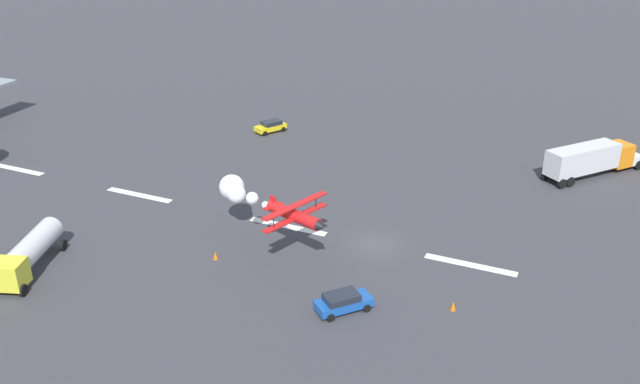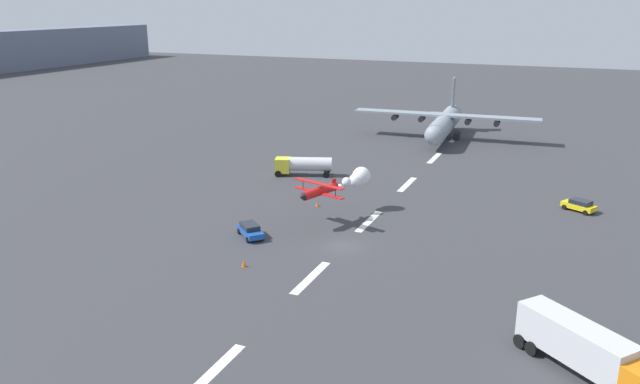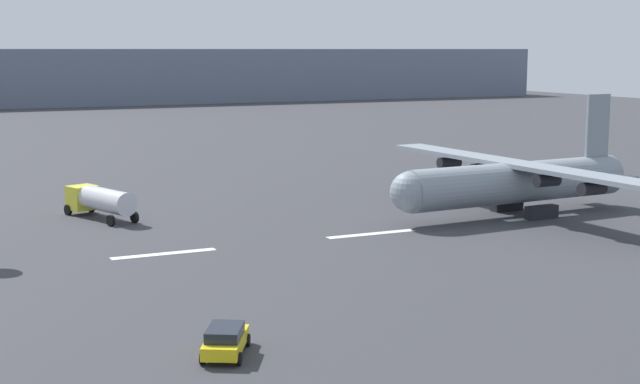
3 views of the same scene
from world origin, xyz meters
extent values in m
plane|color=#38383D|center=(0.00, 0.00, 0.00)|extent=(440.00, 440.00, 0.00)
cube|color=white|center=(-8.82, 0.00, 0.01)|extent=(8.00, 0.90, 0.01)
cube|color=white|center=(8.82, 0.00, 0.01)|extent=(8.00, 0.90, 0.01)
cube|color=white|center=(26.46, 0.00, 0.01)|extent=(8.00, 0.90, 0.01)
cube|color=white|center=(44.10, 0.00, 0.01)|extent=(8.00, 0.90, 0.01)
cylinder|color=red|center=(5.58, 5.13, 4.20)|extent=(5.73, 2.80, 1.07)
cube|color=red|center=(5.39, 5.20, 4.05)|extent=(2.96, 7.16, 0.12)
cube|color=red|center=(5.39, 5.20, 5.17)|extent=(2.96, 7.16, 0.12)
cylinder|color=black|center=(4.59, 2.77, 4.61)|extent=(0.08, 0.08, 1.12)
cylinder|color=black|center=(6.19, 7.63, 4.61)|extent=(0.08, 0.08, 1.12)
cube|color=red|center=(8.01, 4.33, 4.65)|extent=(0.70, 0.31, 1.10)
cube|color=red|center=(8.01, 4.33, 4.25)|extent=(1.20, 2.09, 0.08)
cone|color=black|center=(2.55, 6.13, 4.20)|extent=(0.95, 1.08, 0.91)
sphere|color=white|center=(9.00, 3.89, 3.93)|extent=(0.70, 0.70, 0.70)
sphere|color=white|center=(10.50, 3.62, 4.21)|extent=(1.16, 1.16, 1.16)
sphere|color=white|center=(12.47, 3.06, 4.01)|extent=(1.73, 1.73, 1.73)
sphere|color=white|center=(13.24, 2.59, 4.39)|extent=(2.36, 2.36, 2.36)
cube|color=silver|center=(-20.61, -29.99, 1.10)|extent=(2.95, 2.82, 1.10)
cube|color=orange|center=(-19.35, -28.43, 1.85)|extent=(3.45, 3.44, 2.60)
cube|color=silver|center=(-15.74, -23.99, 2.30)|extent=(7.64, 8.60, 2.80)
cylinder|color=black|center=(-19.76, -30.93, 0.55)|extent=(0.96, 1.07, 1.10)
cylinder|color=black|center=(-13.05, -22.66, 0.55)|extent=(0.96, 1.07, 1.10)
cylinder|color=black|center=(-12.30, -21.73, 0.55)|extent=(0.96, 1.07, 1.10)
cylinder|color=black|center=(-21.70, -29.35, 0.55)|extent=(0.96, 1.07, 1.10)
cylinder|color=black|center=(-15.00, -21.08, 0.55)|extent=(0.96, 1.07, 1.10)
cylinder|color=black|center=(-14.24, -20.15, 0.55)|extent=(0.96, 1.07, 1.10)
cube|color=yellow|center=(23.98, 19.22, 1.60)|extent=(2.99, 2.87, 2.20)
cylinder|color=silver|center=(25.43, 15.10, 1.85)|extent=(4.14, 6.85, 2.10)
cylinder|color=black|center=(22.65, 19.39, 0.50)|extent=(0.63, 1.05, 1.00)
cylinder|color=black|center=(25.11, 12.39, 0.50)|extent=(0.63, 1.05, 1.00)
cylinder|color=black|center=(27.38, 13.18, 0.50)|extent=(0.63, 1.05, 1.00)
cube|color=yellow|center=(23.25, -23.56, 0.65)|extent=(3.57, 4.50, 0.65)
cube|color=#1E232D|center=(23.16, -23.73, 1.25)|extent=(2.65, 2.98, 0.55)
cylinder|color=black|center=(23.16, -21.85, 0.32)|extent=(0.50, 0.67, 0.64)
cylinder|color=black|center=(21.77, -24.40, 0.32)|extent=(0.50, 0.67, 0.64)
cylinder|color=black|center=(24.74, -22.72, 0.32)|extent=(0.50, 0.67, 0.64)
cylinder|color=black|center=(23.35, -25.26, 0.32)|extent=(0.50, 0.67, 0.64)
cube|color=#194CA5|center=(-1.42, 10.80, 0.65)|extent=(4.25, 4.47, 0.65)
cube|color=#1E232D|center=(-1.29, 10.95, 1.25)|extent=(2.98, 3.06, 0.55)
cylinder|color=black|center=(-1.76, 9.06, 0.32)|extent=(0.59, 0.63, 0.64)
cylinder|color=black|center=(0.27, 11.36, 0.32)|extent=(0.59, 0.63, 0.64)
cylinder|color=black|center=(-3.11, 10.25, 0.32)|extent=(0.59, 0.63, 0.64)
cylinder|color=black|center=(-1.08, 12.55, 0.32)|extent=(0.59, 0.63, 0.64)
cone|color=orange|center=(-9.09, 7.32, 0.38)|extent=(0.44, 0.44, 0.75)
cone|color=orange|center=(11.81, 8.15, 0.38)|extent=(0.44, 0.44, 0.75)
camera|label=1|loc=(-17.42, 50.90, 29.65)|focal=37.56mm
camera|label=2|loc=(-59.69, -22.57, 25.74)|focal=34.94mm
camera|label=3|loc=(9.21, -65.18, 15.21)|focal=50.80mm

